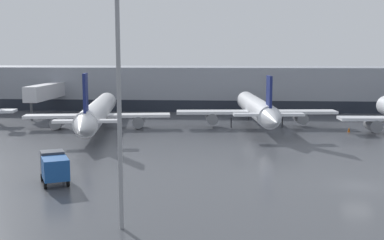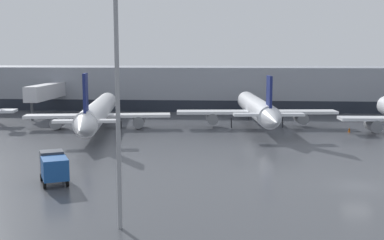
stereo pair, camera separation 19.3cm
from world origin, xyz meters
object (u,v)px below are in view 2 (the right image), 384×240
parked_jet_0 (98,112)px  parked_jet_4 (257,109)px  service_truck_1 (54,166)px  apron_light_mast_3 (116,20)px  traffic_cone_1 (349,130)px

parked_jet_0 → parked_jet_4: 25.49m
parked_jet_0 → parked_jet_4: size_ratio=1.17×
parked_jet_4 → service_truck_1: parked_jet_4 is taller
apron_light_mast_3 → parked_jet_0: bearing=107.1°
traffic_cone_1 → apron_light_mast_3: bearing=-121.2°
traffic_cone_1 → apron_light_mast_3: size_ratio=0.04×
parked_jet_0 → apron_light_mast_3: (13.30, -43.30, 11.39)m
service_truck_1 → apron_light_mast_3: 18.59m
parked_jet_0 → parked_jet_4: bearing=-91.6°
parked_jet_0 → traffic_cone_1: size_ratio=51.03×
traffic_cone_1 → service_truck_1: bearing=-137.3°
apron_light_mast_3 → service_truck_1: bearing=128.6°
parked_jet_0 → traffic_cone_1: parked_jet_0 is taller
traffic_cone_1 → apron_light_mast_3: apron_light_mast_3 is taller
traffic_cone_1 → parked_jet_0: bearing=178.9°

